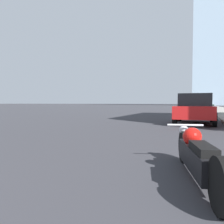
{
  "coord_description": "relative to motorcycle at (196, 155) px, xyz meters",
  "views": [
    {
      "loc": [
        3.75,
        1.44,
        1.1
      ],
      "look_at": [
        1.92,
        5.86,
        0.89
      ],
      "focal_mm": 35.0,
      "sensor_mm": 36.0,
      "label": 1
    }
  ],
  "objects": [
    {
      "name": "motorcycle",
      "position": [
        0.0,
        0.0,
        0.0
      ],
      "size": [
        0.88,
        2.45,
        0.72
      ],
      "rotation": [
        0.0,
        0.0,
        0.25
      ],
      "color": "black",
      "rests_on": "ground_plane"
    },
    {
      "name": "distant_tower",
      "position": [
        4.16,
        99.74,
        35.98
      ],
      "size": [
        15.75,
        15.75,
        72.67
      ],
      "color": "#9EB7CC",
      "rests_on": "ground_plane"
    },
    {
      "name": "parked_car_red",
      "position": [
        -0.26,
        8.93,
        0.44
      ],
      "size": [
        1.97,
        3.97,
        1.56
      ],
      "rotation": [
        0.0,
        0.0,
        0.0
      ],
      "color": "red",
      "rests_on": "ground_plane"
    },
    {
      "name": "sidewalk",
      "position": [
        2.62,
        35.27,
        -0.28
      ],
      "size": [
        3.06,
        240.0,
        0.15
      ],
      "color": "gray",
      "rests_on": "ground_plane"
    },
    {
      "name": "parked_car_green",
      "position": [
        0.02,
        19.32,
        0.46
      ],
      "size": [
        2.12,
        3.97,
        1.63
      ],
      "rotation": [
        0.0,
        0.0,
        0.05
      ],
      "color": "#1E6B33",
      "rests_on": "ground_plane"
    }
  ]
}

